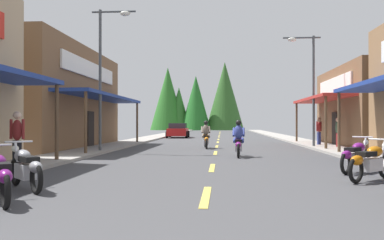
% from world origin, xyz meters
% --- Properties ---
extents(ground, '(10.28, 93.42, 0.10)m').
position_xyz_m(ground, '(0.00, 31.71, -0.05)').
color(ground, '#424244').
extents(sidewalk_left, '(2.11, 93.42, 0.12)m').
position_xyz_m(sidewalk_left, '(-6.19, 31.71, 0.06)').
color(sidewalk_left, '#9E9991').
rests_on(sidewalk_left, ground).
extents(sidewalk_right, '(2.11, 93.42, 0.12)m').
position_xyz_m(sidewalk_right, '(6.19, 31.71, 0.06)').
color(sidewalk_right, '#9E9991').
rests_on(sidewalk_right, ground).
extents(centerline_dashes, '(0.16, 66.68, 0.01)m').
position_xyz_m(centerline_dashes, '(0.00, 33.83, 0.01)').
color(centerline_dashes, '#E0C64C').
rests_on(centerline_dashes, ground).
extents(storefront_left_far, '(9.15, 12.95, 5.73)m').
position_xyz_m(storefront_left_far, '(-10.88, 23.34, 2.87)').
color(storefront_left_far, brown).
rests_on(storefront_left_far, ground).
extents(streetlamp_left, '(2.13, 0.30, 6.89)m').
position_xyz_m(streetlamp_left, '(-5.24, 19.55, 4.42)').
color(streetlamp_left, '#474C51').
rests_on(streetlamp_left, ground).
extents(streetlamp_right, '(2.13, 0.30, 6.43)m').
position_xyz_m(streetlamp_right, '(5.22, 24.17, 4.17)').
color(streetlamp_right, '#474C51').
rests_on(streetlamp_right, ground).
extents(motorcycle_parked_right_3, '(1.58, 1.58, 1.04)m').
position_xyz_m(motorcycle_parked_right_3, '(4.00, 10.40, 0.49)').
color(motorcycle_parked_right_3, black).
rests_on(motorcycle_parked_right_3, ground).
extents(motorcycle_parked_right_4, '(1.40, 1.74, 1.04)m').
position_xyz_m(motorcycle_parked_right_4, '(4.20, 12.19, 0.49)').
color(motorcycle_parked_right_4, black).
rests_on(motorcycle_parked_right_4, ground).
extents(motorcycle_parked_left_2, '(1.50, 1.66, 1.04)m').
position_xyz_m(motorcycle_parked_left_2, '(-3.90, 8.40, 0.49)').
color(motorcycle_parked_left_2, black).
rests_on(motorcycle_parked_left_2, ground).
extents(rider_cruising_lead, '(0.60, 2.14, 1.57)m').
position_xyz_m(rider_cruising_lead, '(1.02, 17.59, 0.66)').
color(rider_cruising_lead, black).
rests_on(rider_cruising_lead, ground).
extents(rider_cruising_trailing, '(0.61, 2.14, 1.57)m').
position_xyz_m(rider_cruising_trailing, '(-0.59, 23.40, 0.66)').
color(rider_cruising_trailing, black).
rests_on(rider_cruising_trailing, ground).
extents(pedestrian_browsing, '(0.55, 0.36, 1.80)m').
position_xyz_m(pedestrian_browsing, '(-5.94, 12.10, 1.05)').
color(pedestrian_browsing, black).
rests_on(pedestrian_browsing, ground).
extents(pedestrian_waiting, '(0.28, 0.57, 1.73)m').
position_xyz_m(pedestrian_waiting, '(6.65, 23.25, 1.01)').
color(pedestrian_waiting, maroon).
rests_on(pedestrian_waiting, ground).
extents(pedestrian_strolling, '(0.43, 0.45, 1.76)m').
position_xyz_m(pedestrian_strolling, '(6.20, 25.80, 1.03)').
color(pedestrian_strolling, '#333F8C').
rests_on(pedestrian_strolling, ground).
extents(parked_car_curbside, '(2.14, 4.34, 1.40)m').
position_xyz_m(parked_car_curbside, '(-3.94, 40.25, 0.69)').
color(parked_car_curbside, '#B21919').
rests_on(parked_car_curbside, ground).
extents(treeline_backdrop, '(18.54, 8.26, 13.46)m').
position_xyz_m(treeline_backdrop, '(-4.65, 82.89, 6.05)').
color(treeline_backdrop, '#2D5B23').
rests_on(treeline_backdrop, ground).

